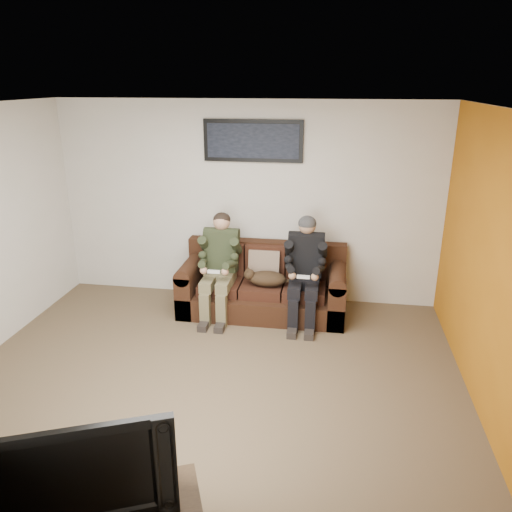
% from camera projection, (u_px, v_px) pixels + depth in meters
% --- Properties ---
extents(floor, '(5.00, 5.00, 0.00)m').
position_uv_depth(floor, '(207.00, 387.00, 4.84)').
color(floor, brown).
rests_on(floor, ground).
extents(ceiling, '(5.00, 5.00, 0.00)m').
position_uv_depth(ceiling, '(196.00, 109.00, 3.97)').
color(ceiling, silver).
rests_on(ceiling, ground).
extents(wall_back, '(5.00, 0.00, 5.00)m').
position_uv_depth(wall_back, '(247.00, 203.00, 6.49)').
color(wall_back, beige).
rests_on(wall_back, ground).
extents(wall_front, '(5.00, 0.00, 5.00)m').
position_uv_depth(wall_front, '(77.00, 428.00, 2.31)').
color(wall_front, beige).
rests_on(wall_front, ground).
extents(wall_right, '(0.00, 4.50, 4.50)m').
position_uv_depth(wall_right, '(502.00, 279.00, 4.03)').
color(wall_right, beige).
rests_on(wall_right, ground).
extents(accent_wall_right, '(0.00, 4.50, 4.50)m').
position_uv_depth(accent_wall_right, '(501.00, 279.00, 4.03)').
color(accent_wall_right, '#AE6311').
rests_on(accent_wall_right, ground).
extents(sofa, '(2.06, 0.89, 0.84)m').
position_uv_depth(sofa, '(264.00, 286.00, 6.38)').
color(sofa, '#321A0F').
rests_on(sofa, ground).
extents(throw_pillow, '(0.39, 0.19, 0.39)m').
position_uv_depth(throw_pillow, '(264.00, 265.00, 6.33)').
color(throw_pillow, '#7F6653').
rests_on(throw_pillow, sofa).
extents(throw_blanket, '(0.42, 0.21, 0.07)m').
position_uv_depth(throw_blanket, '(220.00, 239.00, 6.54)').
color(throw_blanket, '#C3B48F').
rests_on(throw_blanket, sofa).
extents(person_left, '(0.51, 0.87, 1.27)m').
position_uv_depth(person_left, '(220.00, 260.00, 6.17)').
color(person_left, brown).
rests_on(person_left, sofa).
extents(person_right, '(0.51, 0.86, 1.28)m').
position_uv_depth(person_right, '(305.00, 265.00, 6.01)').
color(person_right, black).
rests_on(person_right, sofa).
extents(cat, '(0.66, 0.26, 0.24)m').
position_uv_depth(cat, '(266.00, 278.00, 6.13)').
color(cat, '#412C19').
rests_on(cat, sofa).
extents(framed_poster, '(1.25, 0.05, 0.52)m').
position_uv_depth(framed_poster, '(253.00, 141.00, 6.18)').
color(framed_poster, black).
rests_on(framed_poster, wall_back).
extents(television, '(1.11, 0.59, 0.66)m').
position_uv_depth(television, '(73.00, 466.00, 2.80)').
color(television, black).
rests_on(television, tv_stand).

